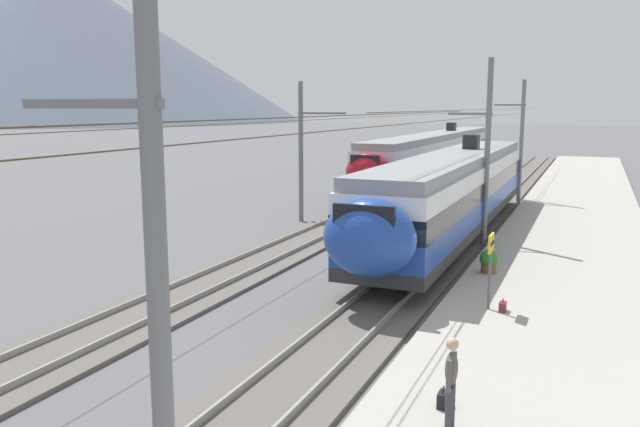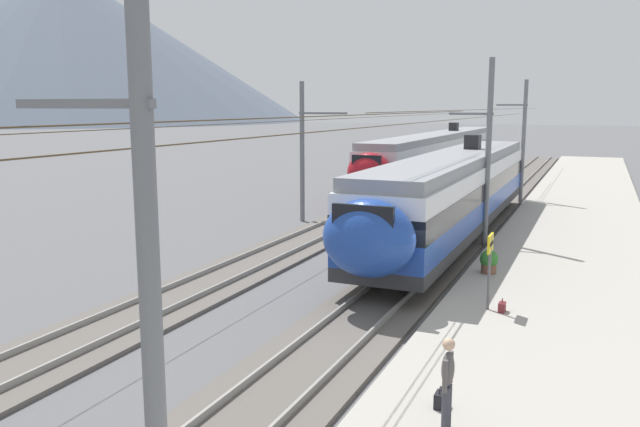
% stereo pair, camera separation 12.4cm
% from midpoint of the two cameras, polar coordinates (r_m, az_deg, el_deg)
% --- Properties ---
extents(ground_plane, '(400.00, 400.00, 0.00)m').
position_cam_midpoint_polar(ground_plane, '(19.33, 7.87, -8.42)').
color(ground_plane, '#565659').
extents(platform_slab, '(120.00, 6.34, 0.32)m').
position_cam_midpoint_polar(platform_slab, '(18.65, 20.53, -9.11)').
color(platform_slab, '#A39E93').
rests_on(platform_slab, ground).
extents(track_near, '(120.00, 3.00, 0.28)m').
position_cam_midpoint_polar(track_near, '(19.53, 5.54, -7.97)').
color(track_near, '#5B5651').
rests_on(track_near, ground).
extents(track_far, '(120.00, 3.00, 0.28)m').
position_cam_midpoint_polar(track_far, '(22.01, -9.35, -6.03)').
color(track_far, '#5B5651').
rests_on(track_far, ground).
extents(train_near_platform, '(24.31, 2.99, 4.27)m').
position_cam_midpoint_polar(train_near_platform, '(28.84, 12.04, 1.96)').
color(train_near_platform, '#2D2D30').
rests_on(train_near_platform, track_near).
extents(train_far_track, '(34.34, 2.85, 4.27)m').
position_cam_midpoint_polar(train_far_track, '(51.46, 10.60, 5.29)').
color(train_far_track, '#2D2D30').
rests_on(train_far_track, track_far).
extents(catenary_mast_west, '(47.91, 1.84, 8.42)m').
position_cam_midpoint_polar(catenary_mast_west, '(6.98, -15.30, -3.97)').
color(catenary_mast_west, slate).
rests_on(catenary_mast_west, ground).
extents(catenary_mast_mid, '(47.91, 1.84, 7.92)m').
position_cam_midpoint_polar(catenary_mast_mid, '(27.59, 14.73, 5.44)').
color(catenary_mast_mid, slate).
rests_on(catenary_mast_mid, ground).
extents(catenary_mast_east, '(47.91, 1.84, 7.51)m').
position_cam_midpoint_polar(catenary_mast_east, '(40.52, 17.68, 6.33)').
color(catenary_mast_east, slate).
rests_on(catenary_mast_east, ground).
extents(catenary_mast_far_side, '(47.91, 2.61, 7.19)m').
position_cam_midpoint_polar(catenary_mast_far_side, '(32.79, -1.18, 5.85)').
color(catenary_mast_far_side, slate).
rests_on(catenary_mast_far_side, ground).
extents(platform_sign, '(0.70, 0.08, 2.14)m').
position_cam_midpoint_polar(platform_sign, '(18.24, 15.17, -3.58)').
color(platform_sign, '#59595B').
rests_on(platform_sign, platform_slab).
extents(passenger_walking, '(0.53, 0.22, 1.69)m').
position_cam_midpoint_polar(passenger_walking, '(11.64, 11.66, -14.31)').
color(passenger_walking, '#383842').
rests_on(passenger_walking, platform_slab).
extents(handbag_beside_passenger, '(0.32, 0.18, 0.42)m').
position_cam_midpoint_polar(handbag_beside_passenger, '(12.73, 10.99, -16.04)').
color(handbag_beside_passenger, black).
rests_on(handbag_beside_passenger, platform_slab).
extents(handbag_near_sign, '(0.32, 0.18, 0.39)m').
position_cam_midpoint_polar(handbag_near_sign, '(18.52, 16.17, -8.04)').
color(handbag_near_sign, maroon).
rests_on(handbag_near_sign, platform_slab).
extents(potted_plant_platform_edge, '(0.62, 0.62, 0.80)m').
position_cam_midpoint_polar(potted_plant_platform_edge, '(22.47, 15.05, -4.09)').
color(potted_plant_platform_edge, brown).
rests_on(potted_plant_platform_edge, platform_slab).
extents(mountain_right_ridge, '(191.77, 191.77, 60.49)m').
position_cam_midpoint_polar(mountain_right_ridge, '(278.85, -22.05, 13.91)').
color(mountain_right_ridge, '#515B6B').
rests_on(mountain_right_ridge, ground).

